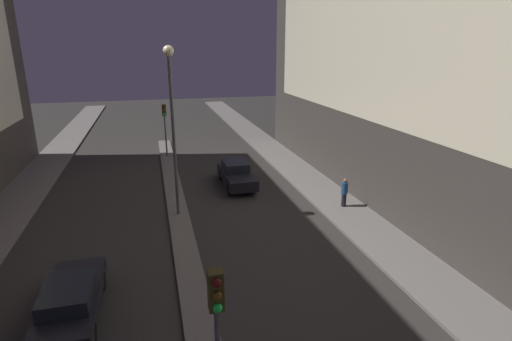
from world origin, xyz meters
name	(u,v)px	position (x,y,z in m)	size (l,w,h in m)	color
median_strip	(177,206)	(0.00, 17.51, 0.06)	(1.07, 33.03, 0.12)	#66605B
traffic_light_near	(217,318)	(0.00, 3.37, 3.17)	(0.32, 0.42, 4.14)	#4C4C51
traffic_light_mid	(165,118)	(0.00, 28.31, 3.17)	(0.32, 0.42, 4.14)	#4C4C51
street_lamp	(172,104)	(0.00, 16.25, 5.93)	(0.53, 0.53, 8.54)	#4C4C51
car_left_lane	(71,300)	(-4.00, 8.64, 0.71)	(1.74, 4.71, 1.39)	black
car_right_lane	(236,174)	(4.00, 20.24, 0.77)	(1.74, 4.74, 1.53)	black
pedestrian_on_right_sidewalk	(344,192)	(8.93, 14.94, 0.97)	(0.36, 0.36, 1.60)	black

